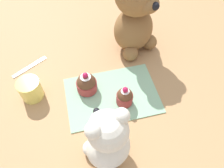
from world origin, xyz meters
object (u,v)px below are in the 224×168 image
(cupcake_near_tan_bear, at_px, (87,84))
(teaspoon, at_px, (29,67))
(teddy_bear_cream, at_px, (108,141))
(teddy_bear_tan, at_px, (136,14))
(juice_glass, at_px, (30,89))
(cupcake_near_cream_bear, at_px, (125,97))

(cupcake_near_tan_bear, relative_size, teaspoon, 0.60)
(teddy_bear_cream, xyz_separation_m, teddy_bear_tan, (-0.16, -0.34, 0.04))
(juice_glass, distance_m, teaspoon, 0.11)
(teddy_bear_tan, bearing_deg, cupcake_near_cream_bear, -137.03)
(teddy_bear_cream, xyz_separation_m, cupcake_near_tan_bear, (0.02, -0.20, -0.06))
(cupcake_near_tan_bear, height_order, juice_glass, cupcake_near_tan_bear)
(teddy_bear_cream, height_order, cupcake_near_cream_bear, teddy_bear_cream)
(teddy_bear_tan, xyz_separation_m, teaspoon, (0.34, 0.01, -0.13))
(teddy_bear_cream, distance_m, teddy_bear_tan, 0.38)
(juice_glass, xyz_separation_m, teaspoon, (0.01, -0.11, -0.03))
(cupcake_near_cream_bear, distance_m, juice_glass, 0.26)
(cupcake_near_tan_bear, bearing_deg, teaspoon, -38.35)
(teddy_bear_cream, bearing_deg, cupcake_near_tan_bear, -101.00)
(cupcake_near_tan_bear, xyz_separation_m, juice_glass, (0.15, -0.02, -0.00))
(teddy_bear_tan, distance_m, juice_glass, 0.37)
(teddy_bear_cream, relative_size, juice_glass, 3.11)
(cupcake_near_tan_bear, bearing_deg, cupcake_near_cream_bear, 144.19)
(cupcake_near_cream_bear, distance_m, cupcake_near_tan_bear, 0.11)
(teaspoon, bearing_deg, teddy_bear_tan, -28.79)
(cupcake_near_cream_bear, height_order, cupcake_near_tan_bear, cupcake_near_tan_bear)
(teddy_bear_tan, distance_m, teaspoon, 0.37)
(teddy_bear_cream, height_order, juice_glass, teddy_bear_cream)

